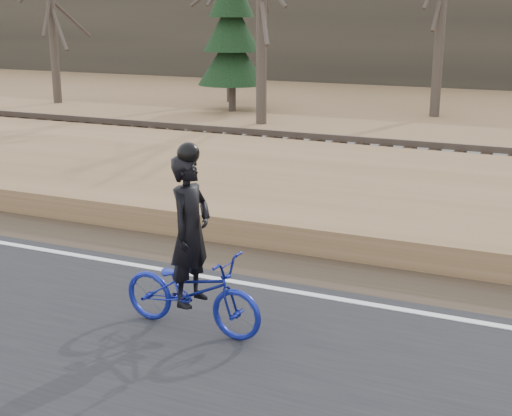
% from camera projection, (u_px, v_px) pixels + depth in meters
% --- Properties ---
extents(ground, '(120.00, 120.00, 0.00)m').
position_uv_depth(ground, '(26.00, 256.00, 11.38)').
color(ground, '#97734D').
rests_on(ground, ground).
extents(edge_line, '(120.00, 0.12, 0.01)m').
position_uv_depth(edge_line, '(34.00, 248.00, 11.54)').
color(edge_line, silver).
rests_on(edge_line, road).
extents(shoulder, '(120.00, 1.60, 0.04)m').
position_uv_depth(shoulder, '(74.00, 234.00, 12.43)').
color(shoulder, '#473A2B').
rests_on(shoulder, ground).
extents(embankment, '(120.00, 5.00, 0.44)m').
position_uv_depth(embankment, '(163.00, 185.00, 15.01)').
color(embankment, '#97734D').
rests_on(embankment, ground).
extents(ballast, '(120.00, 3.00, 0.45)m').
position_uv_depth(ballast, '(240.00, 153.00, 18.35)').
color(ballast, slate).
rests_on(ballast, ground).
extents(railroad, '(120.00, 2.40, 0.29)m').
position_uv_depth(railroad, '(240.00, 141.00, 18.27)').
color(railroad, black).
rests_on(railroad, ballast).
extents(treeline_backdrop, '(120.00, 4.00, 6.00)m').
position_uv_depth(treeline_backdrop, '(420.00, 25.00, 36.95)').
color(treeline_backdrop, '#383328').
rests_on(treeline_backdrop, ground).
extents(cyclist, '(1.91, 0.76, 2.30)m').
position_uv_depth(cyclist, '(191.00, 272.00, 8.45)').
color(cyclist, navy).
rests_on(cyclist, road).
extents(bare_tree_left, '(0.36, 0.36, 7.03)m').
position_uv_depth(bare_tree_left, '(230.00, 16.00, 29.25)').
color(bare_tree_left, '#463D33').
rests_on(bare_tree_left, ground).
extents(bare_tree_near_left, '(0.36, 0.36, 7.33)m').
position_uv_depth(bare_tree_near_left, '(261.00, 13.00, 23.44)').
color(bare_tree_near_left, '#463D33').
rests_on(bare_tree_near_left, ground).
extents(conifer, '(2.60, 2.60, 6.72)m').
position_uv_depth(conifer, '(232.00, 26.00, 26.56)').
color(conifer, '#463D33').
rests_on(conifer, ground).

